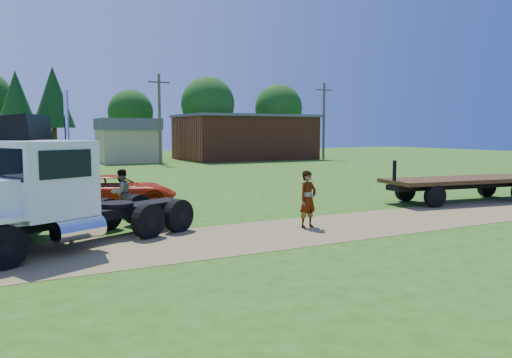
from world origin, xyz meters
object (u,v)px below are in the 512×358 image
white_semi_tractor (46,195)px  orange_pickup (117,191)px  spectator_a (308,199)px  flatbed_trailer (463,183)px

white_semi_tractor → orange_pickup: size_ratio=1.47×
orange_pickup → spectator_a: (4.81, -7.80, 0.28)m
flatbed_trailer → spectator_a: (-10.11, -1.96, 0.12)m
orange_pickup → spectator_a: bearing=-137.9°
white_semi_tractor → orange_pickup: white_semi_tractor is taller
orange_pickup → flatbed_trailer: bearing=-100.9°
orange_pickup → spectator_a: 9.17m
flatbed_trailer → spectator_a: bearing=-161.3°
orange_pickup → flatbed_trailer: flatbed_trailer is taller
white_semi_tractor → orange_pickup: 7.98m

